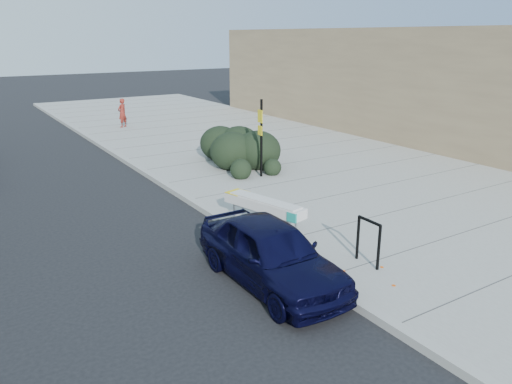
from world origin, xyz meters
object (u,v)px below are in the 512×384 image
at_px(sign_post, 261,134).
at_px(pedestrian, 122,113).
at_px(bike_rack, 368,237).
at_px(sedan_navy, 271,253).
at_px(bench, 264,205).

xyz_separation_m(sign_post, pedestrian, (-0.87, 12.07, -0.75)).
relative_size(bike_rack, sedan_navy, 0.26).
height_order(bench, sign_post, sign_post).
bearing_deg(sign_post, bench, -117.69).
bearing_deg(bike_rack, pedestrian, 88.42).
height_order(bench, sedan_navy, sedan_navy).
distance_m(bench, sedan_navy, 2.76).
bearing_deg(sedan_navy, bench, 59.91).
bearing_deg(sedan_navy, bike_rack, -16.51).
bearing_deg(sedan_navy, pedestrian, 81.02).
bearing_deg(sign_post, pedestrian, 98.56).
height_order(bench, bike_rack, bike_rack).
xyz_separation_m(bench, bike_rack, (0.66, -3.00, 0.03)).
height_order(sedan_navy, pedestrian, pedestrian).
relative_size(bench, pedestrian, 1.63).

